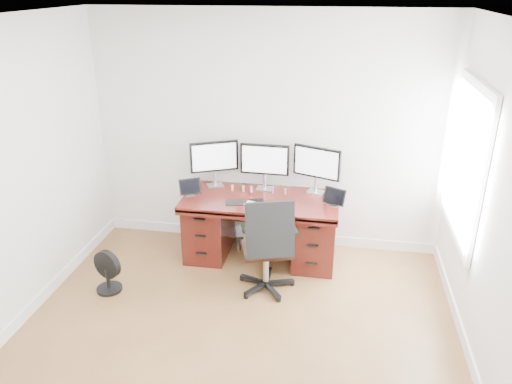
% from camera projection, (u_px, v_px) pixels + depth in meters
% --- Properties ---
extents(ground, '(4.50, 4.50, 0.00)m').
position_uv_depth(ground, '(225.00, 368.00, 4.11)').
color(ground, brown).
rests_on(ground, ground).
extents(back_wall, '(4.00, 0.10, 2.70)m').
position_uv_depth(back_wall, '(267.00, 134.00, 5.62)').
color(back_wall, white).
rests_on(back_wall, ground).
extents(right_wall, '(0.10, 4.50, 2.70)m').
position_uv_depth(right_wall, '(512.00, 237.00, 3.36)').
color(right_wall, white).
rests_on(right_wall, ground).
extents(desk, '(1.70, 0.80, 0.75)m').
position_uv_depth(desk, '(261.00, 225.00, 5.61)').
color(desk, '#42110D').
rests_on(desk, ground).
extents(office_chair, '(0.71, 0.71, 1.06)m').
position_uv_depth(office_chair, '(267.00, 261.00, 5.01)').
color(office_chair, black).
rests_on(office_chair, ground).
extents(floor_fan, '(0.31, 0.26, 0.45)m').
position_uv_depth(floor_fan, '(107.00, 272.00, 5.06)').
color(floor_fan, black).
rests_on(floor_fan, ground).
extents(monitor_left, '(0.51, 0.27, 0.53)m').
position_uv_depth(monitor_left, '(214.00, 158.00, 5.65)').
color(monitor_left, silver).
rests_on(monitor_left, desk).
extents(monitor_center, '(0.55, 0.14, 0.53)m').
position_uv_depth(monitor_center, '(265.00, 161.00, 5.56)').
color(monitor_center, silver).
rests_on(monitor_center, desk).
extents(monitor_right, '(0.53, 0.23, 0.53)m').
position_uv_depth(monitor_right, '(317.00, 164.00, 5.47)').
color(monitor_right, silver).
rests_on(monitor_right, desk).
extents(tablet_left, '(0.24, 0.17, 0.19)m').
position_uv_depth(tablet_left, '(190.00, 188.00, 5.49)').
color(tablet_left, silver).
rests_on(tablet_left, desk).
extents(tablet_right, '(0.25, 0.16, 0.19)m').
position_uv_depth(tablet_right, '(334.00, 198.00, 5.24)').
color(tablet_right, silver).
rests_on(tablet_right, desk).
extents(keyboard, '(0.27, 0.17, 0.01)m').
position_uv_depth(keyboard, '(256.00, 205.00, 5.27)').
color(keyboard, silver).
rests_on(keyboard, desk).
extents(trackpad, '(0.12, 0.12, 0.01)m').
position_uv_depth(trackpad, '(276.00, 206.00, 5.24)').
color(trackpad, '#B8BBC0').
rests_on(trackpad, desk).
extents(drawing_tablet, '(0.24, 0.18, 0.01)m').
position_uv_depth(drawing_tablet, '(236.00, 203.00, 5.33)').
color(drawing_tablet, black).
rests_on(drawing_tablet, desk).
extents(phone, '(0.14, 0.08, 0.01)m').
position_uv_depth(phone, '(257.00, 200.00, 5.39)').
color(phone, black).
rests_on(phone, desk).
extents(figurine_orange, '(0.03, 0.03, 0.07)m').
position_uv_depth(figurine_orange, '(232.00, 187.00, 5.62)').
color(figurine_orange, '#FF9C4E').
rests_on(figurine_orange, desk).
extents(figurine_yellow, '(0.03, 0.03, 0.07)m').
position_uv_depth(figurine_yellow, '(243.00, 188.00, 5.60)').
color(figurine_yellow, '#CCC351').
rests_on(figurine_yellow, desk).
extents(figurine_pink, '(0.03, 0.03, 0.07)m').
position_uv_depth(figurine_pink, '(251.00, 189.00, 5.59)').
color(figurine_pink, pink).
rests_on(figurine_pink, desk).
extents(figurine_purple, '(0.03, 0.03, 0.07)m').
position_uv_depth(figurine_purple, '(273.00, 190.00, 5.55)').
color(figurine_purple, '#8660CE').
rests_on(figurine_purple, desk).
extents(figurine_brown, '(0.03, 0.03, 0.07)m').
position_uv_depth(figurine_brown, '(285.00, 191.00, 5.53)').
color(figurine_brown, brown).
rests_on(figurine_brown, desk).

